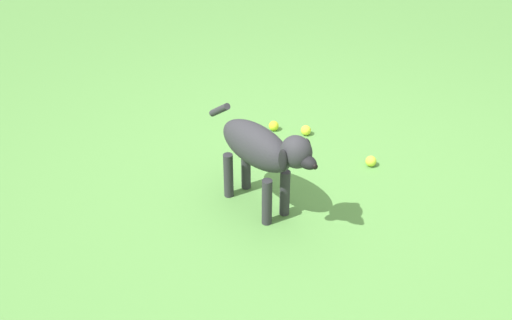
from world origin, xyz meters
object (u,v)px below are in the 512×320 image
at_px(tennis_ball_1, 274,126).
at_px(tennis_ball_2, 371,161).
at_px(dog, 262,150).
at_px(tennis_ball_0, 306,130).

height_order(tennis_ball_1, tennis_ball_2, same).
bearing_deg(tennis_ball_2, tennis_ball_1, 67.01).
bearing_deg(dog, tennis_ball_1, 134.21).
relative_size(dog, tennis_ball_1, 10.49).
height_order(dog, tennis_ball_0, dog).
distance_m(tennis_ball_0, tennis_ball_1, 0.22).
relative_size(tennis_ball_0, tennis_ball_1, 1.00).
bearing_deg(tennis_ball_0, tennis_ball_1, 88.06).
bearing_deg(tennis_ball_1, tennis_ball_2, -112.99).
xyz_separation_m(tennis_ball_0, tennis_ball_2, (-0.27, -0.45, 0.00)).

